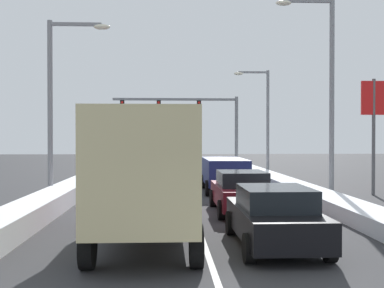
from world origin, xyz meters
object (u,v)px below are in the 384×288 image
sedan_black_right_lane_nearest (274,217)px  sedan_maroon_right_lane_second (241,192)px  traffic_light_gantry (193,114)px  sedan_silver_center_lane_third (154,172)px  box_truck_center_lane_nearest (147,170)px  street_lamp_left_mid (59,93)px  sedan_charcoal_center_lane_second (146,183)px  street_lamp_right_mid (324,80)px  suv_navy_right_lane_third (224,172)px  street_lamp_right_far (263,112)px

sedan_black_right_lane_nearest → sedan_maroon_right_lane_second: bearing=89.8°
sedan_maroon_right_lane_second → traffic_light_gantry: size_ratio=0.42×
sedan_black_right_lane_nearest → sedan_silver_center_lane_third: size_ratio=1.00×
box_truck_center_lane_nearest → street_lamp_left_mid: size_ratio=0.93×
sedan_black_right_lane_nearest → sedan_maroon_right_lane_second: (0.02, 5.58, 0.00)m
sedan_maroon_right_lane_second → box_truck_center_lane_nearest: (-3.19, -4.99, 1.14)m
sedan_charcoal_center_lane_second → street_lamp_right_mid: 9.17m
suv_navy_right_lane_third → traffic_light_gantry: traffic_light_gantry is taller
street_lamp_right_mid → sedan_silver_center_lane_third: bearing=142.4°
street_lamp_right_far → sedan_black_right_lane_nearest: bearing=-100.4°
suv_navy_right_lane_third → street_lamp_right_mid: 6.61m
sedan_charcoal_center_lane_second → suv_navy_right_lane_third: bearing=39.0°
box_truck_center_lane_nearest → street_lamp_left_mid: 9.85m
street_lamp_left_mid → traffic_light_gantry: bearing=71.4°
sedan_black_right_lane_nearest → traffic_light_gantry: (-0.53, 29.16, 3.96)m
sedan_black_right_lane_nearest → traffic_light_gantry: traffic_light_gantry is taller
traffic_light_gantry → sedan_maroon_right_lane_second: bearing=-88.7°
sedan_black_right_lane_nearest → street_lamp_left_mid: bearing=128.6°
suv_navy_right_lane_third → street_lamp_right_far: 12.75m
suv_navy_right_lane_third → sedan_silver_center_lane_third: suv_navy_right_lane_third is taller
sedan_silver_center_lane_third → sedan_black_right_lane_nearest: bearing=-77.6°
traffic_light_gantry → street_lamp_left_mid: size_ratio=1.37×
sedan_maroon_right_lane_second → street_lamp_right_far: 19.14m
street_lamp_right_far → street_lamp_left_mid: 18.77m
suv_navy_right_lane_third → traffic_light_gantry: (-0.72, 16.83, 3.71)m
street_lamp_right_mid → street_lamp_left_mid: street_lamp_right_mid is taller
traffic_light_gantry → street_lamp_left_mid: 21.15m
sedan_silver_center_lane_third → street_lamp_right_far: (7.81, 8.30, 3.88)m
box_truck_center_lane_nearest → street_lamp_right_mid: street_lamp_right_mid is taller
box_truck_center_lane_nearest → suv_navy_right_lane_third: bearing=74.0°
sedan_black_right_lane_nearest → sedan_silver_center_lane_third: same height
sedan_maroon_right_lane_second → box_truck_center_lane_nearest: bearing=-122.6°
suv_navy_right_lane_third → street_lamp_left_mid: size_ratio=0.63×
suv_navy_right_lane_third → sedan_charcoal_center_lane_second: size_ratio=1.09×
sedan_maroon_right_lane_second → street_lamp_right_far: size_ratio=0.58×
street_lamp_right_far → street_lamp_left_mid: street_lamp_left_mid is taller
sedan_maroon_right_lane_second → traffic_light_gantry: bearing=91.3°
sedan_silver_center_lane_third → street_lamp_right_far: size_ratio=0.58×
suv_navy_right_lane_third → box_truck_center_lane_nearest: 12.24m
sedan_charcoal_center_lane_second → traffic_light_gantry: 20.51m
sedan_maroon_right_lane_second → sedan_silver_center_lane_third: bearing=109.1°
traffic_light_gantry → street_lamp_right_far: (4.92, -5.35, -0.08)m
sedan_silver_center_lane_third → street_lamp_left_mid: (-3.87, -6.40, 3.89)m
sedan_maroon_right_lane_second → traffic_light_gantry: 23.91m
sedan_charcoal_center_lane_second → box_truck_center_lane_nearest: bearing=-87.2°
sedan_maroon_right_lane_second → traffic_light_gantry: (-0.55, 23.58, 3.96)m
sedan_maroon_right_lane_second → sedan_charcoal_center_lane_second: bearing=134.5°
suv_navy_right_lane_third → sedan_charcoal_center_lane_second: (-3.79, -3.06, -0.25)m
traffic_light_gantry → street_lamp_left_mid: (-6.76, -20.04, -0.07)m
suv_navy_right_lane_third → box_truck_center_lane_nearest: (-3.36, -11.73, 0.88)m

